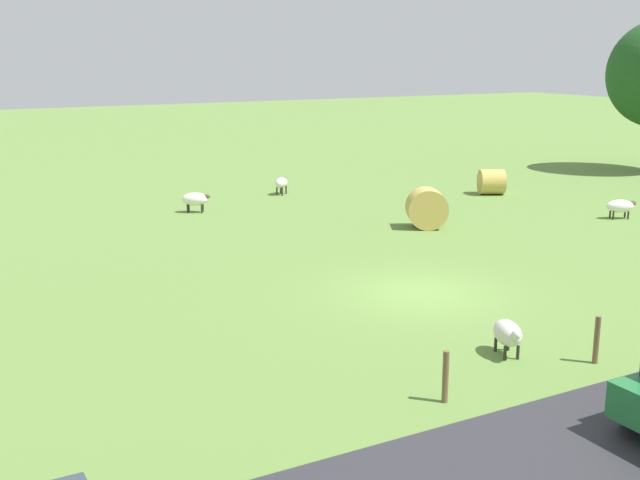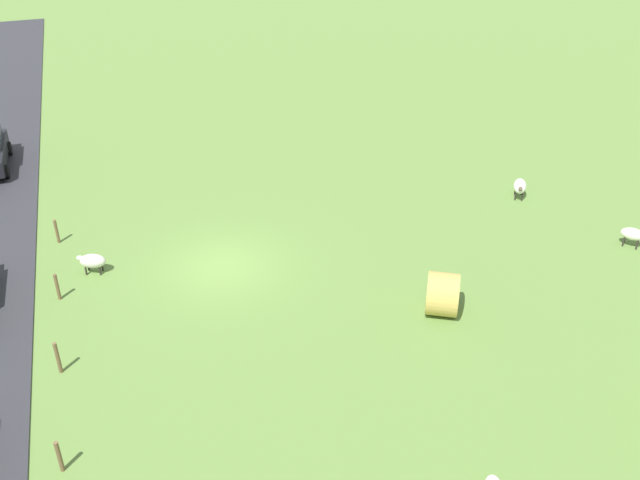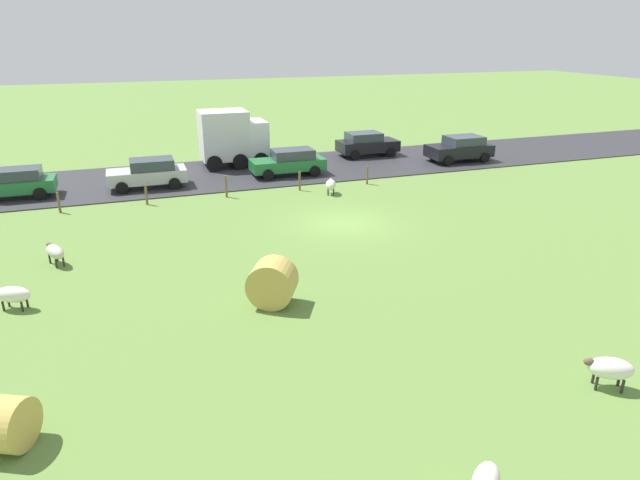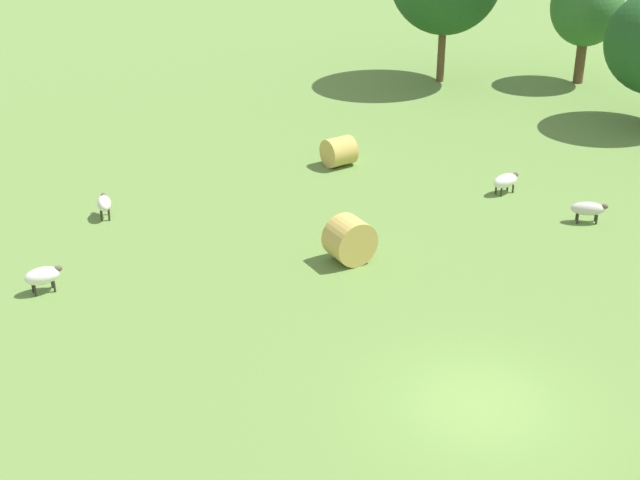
{
  "view_description": "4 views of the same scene",
  "coord_description": "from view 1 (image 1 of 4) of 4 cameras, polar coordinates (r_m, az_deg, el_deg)",
  "views": [
    {
      "loc": [
        16.97,
        -12.56,
        6.5
      ],
      "look_at": [
        -5.61,
        -0.08,
        0.34
      ],
      "focal_mm": 44.61,
      "sensor_mm": 36.0,
      "label": 1
    },
    {
      "loc": [
        3.38,
        22.72,
        15.1
      ],
      "look_at": [
        -3.8,
        0.18,
        0.59
      ],
      "focal_mm": 40.37,
      "sensor_mm": 36.0,
      "label": 2
    },
    {
      "loc": [
        -22.02,
        8.83,
        8.19
      ],
      "look_at": [
        -4.29,
        2.65,
        1.05
      ],
      "focal_mm": 31.02,
      "sensor_mm": 36.0,
      "label": 3
    },
    {
      "loc": [
        6.61,
        -18.85,
        14.44
      ],
      "look_at": [
        -7.62,
        4.85,
        0.58
      ],
      "focal_mm": 53.45,
      "sensor_mm": 36.0,
      "label": 4
    }
  ],
  "objects": [
    {
      "name": "sheep_3",
      "position": [
        36.84,
        -2.78,
        4.13
      ],
      "size": [
        0.98,
        1.0,
        0.8
      ],
      "color": "silver",
      "rests_on": "ground_plane"
    },
    {
      "name": "hay_bale_1",
      "position": [
        30.0,
        7.67,
        2.26
      ],
      "size": [
        1.64,
        1.82,
        1.5
      ],
      "primitive_type": "cylinder",
      "rotation": [
        1.57,
        0.0,
        1.08
      ],
      "color": "tan",
      "rests_on": "ground_plane"
    },
    {
      "name": "ground_plane",
      "position": [
        22.09,
        7.26,
        -3.79
      ],
      "size": [
        160.0,
        160.0,
        0.0
      ],
      "primitive_type": "plane",
      "color": "olive"
    },
    {
      "name": "sheep_0",
      "position": [
        33.61,
        20.74,
        2.28
      ],
      "size": [
        0.92,
        1.25,
        0.77
      ],
      "color": "white",
      "rests_on": "ground_plane"
    },
    {
      "name": "hay_bale_0",
      "position": [
        37.71,
        12.21,
        4.1
      ],
      "size": [
        1.54,
        1.52,
        1.16
      ],
      "primitive_type": "cylinder",
      "rotation": [
        1.57,
        0.0,
        2.68
      ],
      "color": "tan",
      "rests_on": "ground_plane"
    },
    {
      "name": "fence_post_0",
      "position": [
        15.36,
        8.99,
        -9.67
      ],
      "size": [
        0.12,
        0.12,
        1.03
      ],
      "primitive_type": "cylinder",
      "color": "brown",
      "rests_on": "ground_plane"
    },
    {
      "name": "sheep_1",
      "position": [
        33.05,
        -8.94,
        2.91
      ],
      "size": [
        1.01,
        1.19,
        0.83
      ],
      "color": "white",
      "rests_on": "ground_plane"
    },
    {
      "name": "fence_post_1",
      "position": [
        17.96,
        19.23,
        -6.78
      ],
      "size": [
        0.12,
        0.12,
        1.05
      ],
      "primitive_type": "cylinder",
      "color": "brown",
      "rests_on": "ground_plane"
    },
    {
      "name": "sheep_4",
      "position": [
        17.86,
        13.32,
        -6.53
      ],
      "size": [
        1.13,
        0.83,
        0.78
      ],
      "color": "silver",
      "rests_on": "ground_plane"
    }
  ]
}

